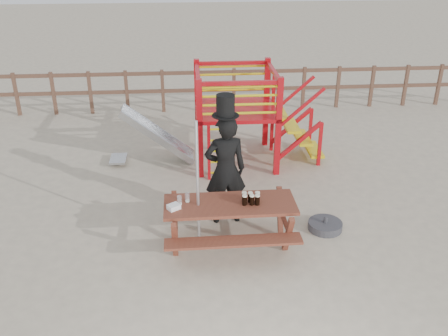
# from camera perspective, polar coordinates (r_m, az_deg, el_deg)

# --- Properties ---
(ground) EXTENTS (60.00, 60.00, 0.00)m
(ground) POSITION_cam_1_polar(r_m,az_deg,el_deg) (8.15, 2.34, -9.65)
(ground) COLOR #B9AA90
(ground) RESTS_ON ground
(back_fence) EXTENTS (15.09, 0.09, 1.20)m
(back_fence) POSITION_cam_1_polar(r_m,az_deg,el_deg) (14.19, -0.90, 9.45)
(back_fence) COLOR brown
(back_fence) RESTS_ON ground
(playground_fort) EXTENTS (4.71, 1.84, 2.10)m
(playground_fort) POSITION_cam_1_polar(r_m,az_deg,el_deg) (10.85, 0.92, 6.11)
(playground_fort) COLOR #AF0B12
(playground_fort) RESTS_ON ground
(picnic_table) EXTENTS (2.09, 1.45, 0.81)m
(picnic_table) POSITION_cam_1_polar(r_m,az_deg,el_deg) (8.03, 0.67, -5.87)
(picnic_table) COLOR brown
(picnic_table) RESTS_ON ground
(man_with_hat) EXTENTS (0.77, 0.55, 2.33)m
(man_with_hat) POSITION_cam_1_polar(r_m,az_deg,el_deg) (8.49, 0.16, 0.07)
(man_with_hat) COLOR black
(man_with_hat) RESTS_ON ground
(metal_pole) EXTENTS (0.05, 0.05, 2.20)m
(metal_pole) POSITION_cam_1_polar(r_m,az_deg,el_deg) (7.70, -3.01, -2.31)
(metal_pole) COLOR #B2B2B7
(metal_pole) RESTS_ON ground
(parasol_base) EXTENTS (0.59, 0.59, 0.25)m
(parasol_base) POSITION_cam_1_polar(r_m,az_deg,el_deg) (8.87, 11.48, -6.47)
(parasol_base) COLOR #36363B
(parasol_base) RESTS_ON ground
(paper_bag) EXTENTS (0.23, 0.22, 0.08)m
(paper_bag) POSITION_cam_1_polar(r_m,az_deg,el_deg) (7.74, -5.77, -4.44)
(paper_bag) COLOR white
(paper_bag) RESTS_ON picnic_table
(stout_pints) EXTENTS (0.29, 0.18, 0.17)m
(stout_pints) POSITION_cam_1_polar(r_m,az_deg,el_deg) (7.85, 3.10, -3.49)
(stout_pints) COLOR black
(stout_pints) RESTS_ON picnic_table
(empty_glasses) EXTENTS (0.20, 0.15, 0.15)m
(empty_glasses) POSITION_cam_1_polar(r_m,az_deg,el_deg) (7.87, -4.66, -3.58)
(empty_glasses) COLOR silver
(empty_glasses) RESTS_ON picnic_table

